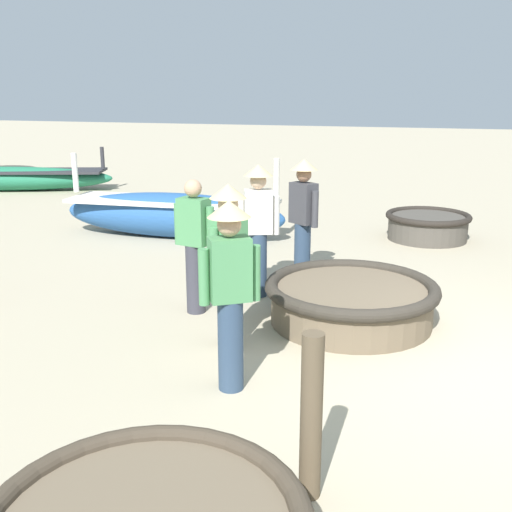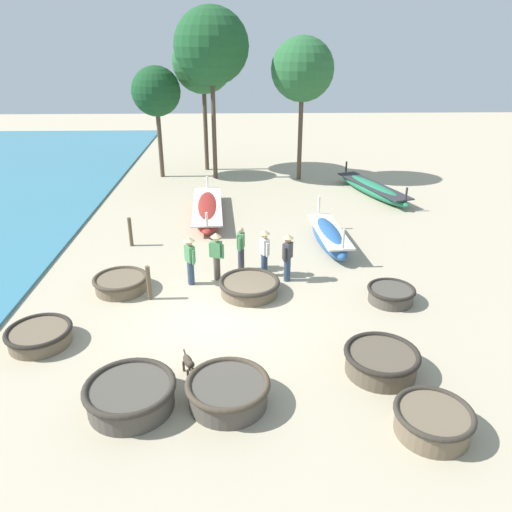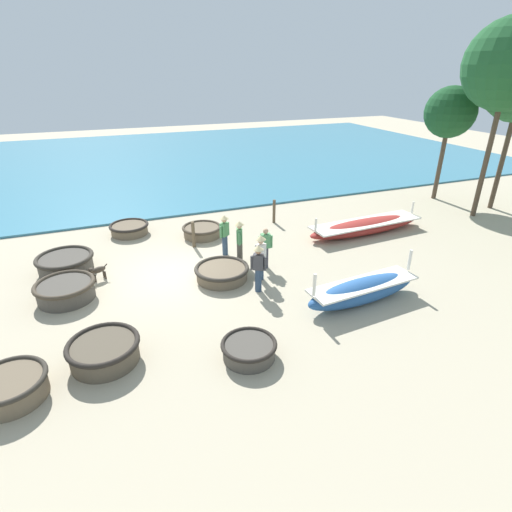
% 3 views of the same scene
% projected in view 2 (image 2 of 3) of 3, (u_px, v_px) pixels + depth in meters
% --- Properties ---
extents(ground_plane, '(80.00, 80.00, 0.00)m').
position_uv_depth(ground_plane, '(217.00, 320.00, 14.39)').
color(ground_plane, tan).
extents(coracle_tilted, '(2.03, 2.03, 0.63)m').
position_uv_depth(coracle_tilted, '(130.00, 394.00, 10.90)').
color(coracle_tilted, '#4C473F').
rests_on(coracle_tilted, ground).
extents(coracle_beside_post, '(1.47, 1.47, 0.47)m').
position_uv_depth(coracle_beside_post, '(391.00, 294.00, 15.28)').
color(coracle_beside_post, '#4C473F').
rests_on(coracle_beside_post, ground).
extents(coracle_nearest, '(1.64, 1.64, 0.59)m').
position_uv_depth(coracle_nearest, '(433.00, 420.00, 10.22)').
color(coracle_nearest, brown).
rests_on(coracle_nearest, ground).
extents(coracle_front_left, '(1.73, 1.73, 0.47)m').
position_uv_depth(coracle_front_left, '(39.00, 335.00, 13.18)').
color(coracle_front_left, brown).
rests_on(coracle_front_left, ground).
extents(coracle_weathered, '(1.83, 1.83, 0.61)m').
position_uv_depth(coracle_weathered, '(381.00, 361.00, 12.04)').
color(coracle_weathered, brown).
rests_on(coracle_weathered, ground).
extents(coracle_center, '(1.90, 1.90, 0.61)m').
position_uv_depth(coracle_center, '(228.00, 391.00, 11.02)').
color(coracle_center, '#4C473F').
rests_on(coracle_center, ground).
extents(coracle_upturned, '(1.94, 1.94, 0.48)m').
position_uv_depth(coracle_upturned, '(249.00, 286.00, 15.72)').
color(coracle_upturned, brown).
rests_on(coracle_upturned, ground).
extents(coracle_front_right, '(1.74, 1.74, 0.48)m').
position_uv_depth(coracle_front_right, '(121.00, 283.00, 15.93)').
color(coracle_front_right, brown).
rests_on(coracle_front_right, ground).
extents(long_boat_blue_hull, '(1.29, 4.14, 1.44)m').
position_uv_depth(long_boat_blue_hull, '(329.00, 237.00, 19.13)').
color(long_boat_blue_hull, '#285693').
rests_on(long_boat_blue_hull, ground).
extents(long_boat_ochre_hull, '(1.57, 5.91, 1.12)m').
position_uv_depth(long_boat_ochre_hull, '(207.00, 209.00, 22.34)').
color(long_boat_ochre_hull, maroon).
rests_on(long_boat_ochre_hull, ground).
extents(long_boat_red_hull, '(2.89, 5.79, 1.13)m').
position_uv_depth(long_boat_red_hull, '(373.00, 189.00, 25.24)').
color(long_boat_red_hull, '#237551').
rests_on(long_boat_red_hull, ground).
extents(fisherman_standing_right, '(0.37, 0.45, 1.67)m').
position_uv_depth(fisherman_standing_right, '(190.00, 257.00, 16.05)').
color(fisherman_standing_right, '#2D425B').
rests_on(fisherman_standing_right, ground).
extents(fisherman_by_coracle, '(0.36, 0.49, 1.67)m').
position_uv_depth(fisherman_by_coracle, '(264.00, 250.00, 16.61)').
color(fisherman_by_coracle, '#2D425B').
rests_on(fisherman_by_coracle, ground).
extents(fisherman_hauling, '(0.50, 0.36, 1.67)m').
position_uv_depth(fisherman_hauling, '(216.00, 253.00, 16.37)').
color(fisherman_hauling, '#4C473D').
rests_on(fisherman_hauling, ground).
extents(fisherman_with_hat, '(0.37, 0.46, 1.67)m').
position_uv_depth(fisherman_with_hat, '(288.00, 254.00, 16.27)').
color(fisherman_with_hat, '#2D425B').
rests_on(fisherman_with_hat, ground).
extents(fisherman_crouching, '(0.28, 0.52, 1.57)m').
position_uv_depth(fisherman_crouching, '(241.00, 247.00, 17.10)').
color(fisherman_crouching, '#383842').
rests_on(fisherman_crouching, ground).
extents(dog, '(0.38, 0.65, 0.55)m').
position_uv_depth(dog, '(188.00, 363.00, 11.90)').
color(dog, '#3D3328').
rests_on(dog, ground).
extents(mooring_post_inland, '(0.14, 0.14, 1.14)m').
position_uv_depth(mooring_post_inland, '(130.00, 232.00, 19.15)').
color(mooring_post_inland, brown).
rests_on(mooring_post_inland, ground).
extents(mooring_post_shoreline, '(0.14, 0.14, 1.12)m').
position_uv_depth(mooring_post_shoreline, '(149.00, 283.00, 15.28)').
color(mooring_post_shoreline, brown).
rests_on(mooring_post_shoreline, ground).
extents(tree_tall_back, '(2.63, 2.63, 6.00)m').
position_uv_depth(tree_tall_back, '(156.00, 92.00, 26.73)').
color(tree_tall_back, '#4C3D2D').
rests_on(tree_tall_back, ground).
extents(tree_leftmost, '(3.41, 3.41, 7.77)m').
position_uv_depth(tree_leftmost, '(203.00, 62.00, 27.63)').
color(tree_leftmost, '#4C3D2D').
rests_on(tree_leftmost, ground).
extents(tree_center, '(3.28, 3.28, 7.47)m').
position_uv_depth(tree_center, '(302.00, 70.00, 25.75)').
color(tree_center, '#4C3D2D').
rests_on(tree_center, ground).
extents(tree_left_mid, '(3.90, 3.90, 8.88)m').
position_uv_depth(tree_left_mid, '(211.00, 46.00, 25.57)').
color(tree_left_mid, '#4C3D2D').
rests_on(tree_left_mid, ground).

